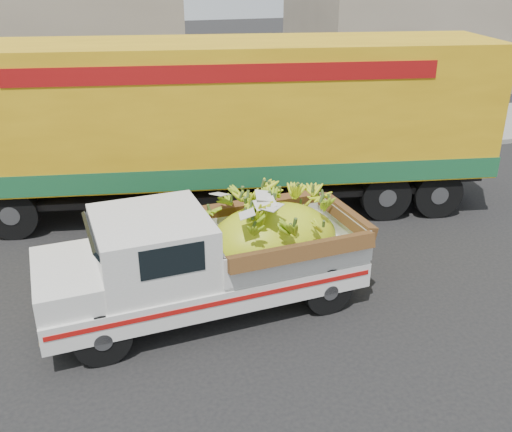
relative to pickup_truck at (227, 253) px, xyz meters
name	(u,v)px	position (x,y,z in m)	size (l,w,h in m)	color
ground	(261,292)	(0.64, 0.17, -0.97)	(100.00, 100.00, 0.00)	black
curb	(190,173)	(0.64, 6.43, -0.90)	(60.00, 0.25, 0.15)	gray
sidewalk	(176,151)	(0.64, 8.53, -0.90)	(60.00, 4.00, 0.14)	gray
building_right	(450,17)	(14.64, 15.43, 2.03)	(14.00, 6.00, 6.00)	gray
pickup_truck	(227,253)	(0.00, 0.00, 0.00)	(5.26, 2.22, 1.81)	black
semi_trailer	(225,120)	(1.03, 3.98, 1.15)	(12.08, 4.65, 3.80)	black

